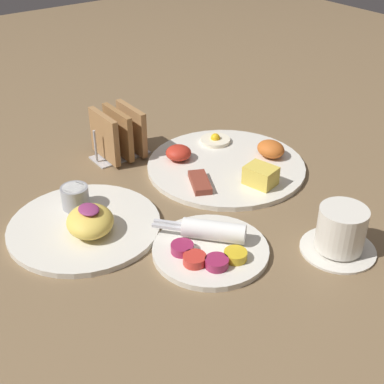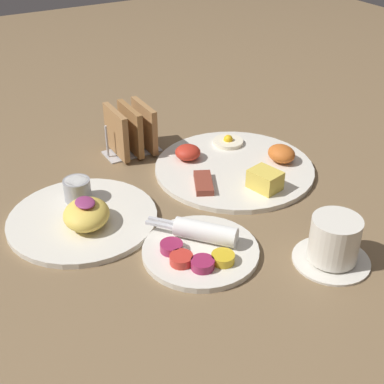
{
  "view_description": "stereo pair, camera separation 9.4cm",
  "coord_description": "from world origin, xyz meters",
  "views": [
    {
      "loc": [
        0.69,
        -0.42,
        0.53
      ],
      "look_at": [
        0.05,
        0.06,
        0.03
      ],
      "focal_mm": 50.0,
      "sensor_mm": 36.0,
      "label": 1
    },
    {
      "loc": [
        0.75,
        -0.34,
        0.53
      ],
      "look_at": [
        0.05,
        0.06,
        0.03
      ],
      "focal_mm": 50.0,
      "sensor_mm": 36.0,
      "label": 2
    }
  ],
  "objects": [
    {
      "name": "ground_plane",
      "position": [
        0.0,
        0.0,
        0.0
      ],
      "size": [
        3.0,
        3.0,
        0.0
      ],
      "primitive_type": "plane",
      "color": "brown"
    },
    {
      "name": "plate_breakfast",
      "position": [
        -0.02,
        0.2,
        0.01
      ],
      "size": [
        0.32,
        0.32,
        0.05
      ],
      "color": "silver",
      "rests_on": "ground_plane"
    },
    {
      "name": "plate_condiments",
      "position": [
        0.18,
        0.0,
        0.01
      ],
      "size": [
        0.19,
        0.18,
        0.04
      ],
      "color": "silver",
      "rests_on": "ground_plane"
    },
    {
      "name": "plate_foreground",
      "position": [
        0.0,
        -0.13,
        0.01
      ],
      "size": [
        0.26,
        0.26,
        0.06
      ],
      "color": "silver",
      "rests_on": "ground_plane"
    },
    {
      "name": "toast_rack",
      "position": [
        -0.19,
        0.05,
        0.05
      ],
      "size": [
        0.1,
        0.12,
        0.1
      ],
      "color": "#B7B7BC",
      "rests_on": "ground_plane"
    },
    {
      "name": "coffee_cup",
      "position": [
        0.29,
        0.17,
        0.04
      ],
      "size": [
        0.12,
        0.12,
        0.08
      ],
      "color": "silver",
      "rests_on": "ground_plane"
    }
  ]
}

